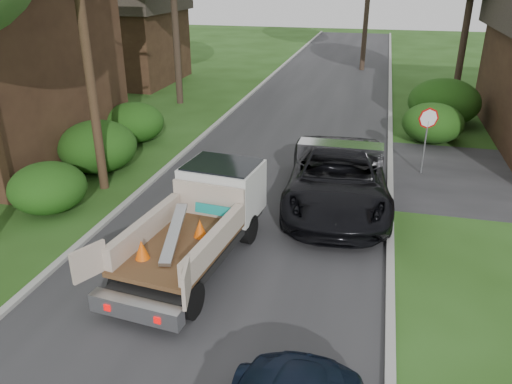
{
  "coord_description": "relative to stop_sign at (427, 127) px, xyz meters",
  "views": [
    {
      "loc": [
        3.38,
        -9.11,
        6.85
      ],
      "look_at": [
        0.33,
        3.26,
        1.2
      ],
      "focal_mm": 35.0,
      "sensor_mm": 36.0,
      "label": 1
    }
  ],
  "objects": [
    {
      "name": "stop_sign",
      "position": [
        0.0,
        0.0,
        0.0
      ],
      "size": [
        0.71,
        0.32,
        2.48
      ],
      "color": "slate",
      "rests_on": "ground"
    },
    {
      "name": "hedge_left_b",
      "position": [
        -11.7,
        -2.5,
        -0.84
      ],
      "size": [
        2.86,
        2.86,
        1.87
      ],
      "primitive_type": "ellipsoid",
      "color": "#1F4710",
      "rests_on": "ground"
    },
    {
      "name": "house_left_far",
      "position": [
        -18.7,
        13.0,
        1.27
      ],
      "size": [
        7.56,
        7.56,
        6.0
      ],
      "color": "#341F15",
      "rests_on": "ground"
    },
    {
      "name": "flatbed_truck",
      "position": [
        -5.84,
        -7.13,
        -0.63
      ],
      "size": [
        2.9,
        5.78,
        2.11
      ],
      "rotation": [
        0.0,
        0.0,
        -0.11
      ],
      "color": "black",
      "rests_on": "ground"
    },
    {
      "name": "hedge_left_a",
      "position": [
        -11.4,
        -6.0,
        -1.01
      ],
      "size": [
        2.34,
        2.34,
        1.53
      ],
      "primitive_type": "ellipsoid",
      "color": "#1F4710",
      "rests_on": "ground"
    },
    {
      "name": "utility_pole",
      "position": [
        -10.68,
        -4.02,
        3.4
      ],
      "size": [
        2.42,
        1.25,
        10.0
      ],
      "color": "#382619",
      "rests_on": "ground"
    },
    {
      "name": "black_pickup",
      "position": [
        -2.8,
        -3.45,
        -0.85
      ],
      "size": [
        3.6,
        6.92,
        1.86
      ],
      "primitive_type": "imported",
      "rotation": [
        0.0,
        0.0,
        0.08
      ],
      "color": "black",
      "rests_on": "ground"
    },
    {
      "name": "curb_left",
      "position": [
        -9.3,
        1.0,
        -1.72
      ],
      "size": [
        0.2,
        90.0,
        0.12
      ],
      "primitive_type": "cube",
      "color": "#9E9E99",
      "rests_on": "ground"
    },
    {
      "name": "hedge_right_a",
      "position": [
        0.6,
        4.0,
        -0.93
      ],
      "size": [
        2.6,
        2.6,
        1.7
      ],
      "primitive_type": "ellipsoid",
      "color": "#1F4710",
      "rests_on": "ground"
    },
    {
      "name": "road",
      "position": [
        -5.2,
        1.0,
        -1.77
      ],
      "size": [
        8.0,
        90.0,
        0.02
      ],
      "primitive_type": "cube",
      "color": "#28282B",
      "rests_on": "ground"
    },
    {
      "name": "ground",
      "position": [
        -5.2,
        -9.0,
        -1.78
      ],
      "size": [
        120.0,
        120.0,
        0.0
      ],
      "primitive_type": "plane",
      "color": "#224313",
      "rests_on": "ground"
    },
    {
      "name": "hedge_right_b",
      "position": [
        1.3,
        7.0,
        -0.67
      ],
      "size": [
        3.38,
        3.38,
        2.21
      ],
      "primitive_type": "ellipsoid",
      "color": "#1F4710",
      "rests_on": "ground"
    },
    {
      "name": "hedge_left_c",
      "position": [
        -12.0,
        1.0,
        -0.93
      ],
      "size": [
        2.6,
        2.6,
        1.7
      ],
      "primitive_type": "ellipsoid",
      "color": "#1F4710",
      "rests_on": "ground"
    },
    {
      "name": "curb_right",
      "position": [
        -1.1,
        1.0,
        -1.72
      ],
      "size": [
        0.2,
        90.0,
        0.12
      ],
      "primitive_type": "cube",
      "color": "#9E9E99",
      "rests_on": "ground"
    }
  ]
}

